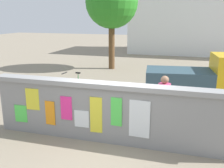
{
  "coord_description": "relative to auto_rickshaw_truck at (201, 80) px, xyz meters",
  "views": [
    {
      "loc": [
        1.74,
        -6.01,
        3.21
      ],
      "look_at": [
        -0.73,
        2.33,
        0.92
      ],
      "focal_mm": 42.03,
      "sensor_mm": 36.0,
      "label": 1
    }
  ],
  "objects": [
    {
      "name": "ground",
      "position": [
        -2.23,
        4.05,
        -0.9
      ],
      "size": [
        60.0,
        60.0,
        0.0
      ],
      "primitive_type": "plane",
      "color": "gray"
    },
    {
      "name": "motorcycle",
      "position": [
        -3.19,
        -2.51,
        -0.44
      ],
      "size": [
        1.87,
        0.68,
        0.87
      ],
      "color": "black",
      "rests_on": "ground"
    },
    {
      "name": "tree_roadside",
      "position": [
        -5.05,
        5.36,
        3.03
      ],
      "size": [
        3.08,
        3.08,
        5.51
      ],
      "color": "brown",
      "rests_on": "ground"
    },
    {
      "name": "poster_wall",
      "position": [
        -2.23,
        -3.95,
        -0.08
      ],
      "size": [
        6.75,
        0.42,
        1.58
      ],
      "color": "gray",
      "rests_on": "ground"
    },
    {
      "name": "auto_rickshaw_truck",
      "position": [
        0.0,
        0.0,
        0.0
      ],
      "size": [
        3.76,
        1.95,
        1.85
      ],
      "color": "black",
      "rests_on": "ground"
    },
    {
      "name": "bicycle_near",
      "position": [
        -4.94,
        -0.31,
        -0.54
      ],
      "size": [
        1.71,
        0.44,
        0.95
      ],
      "color": "black",
      "rests_on": "ground"
    },
    {
      "name": "person_walking",
      "position": [
        -1.07,
        -2.91,
        0.09
      ],
      "size": [
        0.4,
        0.4,
        1.62
      ],
      "color": "#BF6626",
      "rests_on": "ground"
    },
    {
      "name": "building_background",
      "position": [
        1.41,
        14.58,
        1.93
      ],
      "size": [
        14.28,
        5.89,
        5.62
      ],
      "color": "white",
      "rests_on": "ground"
    }
  ]
}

